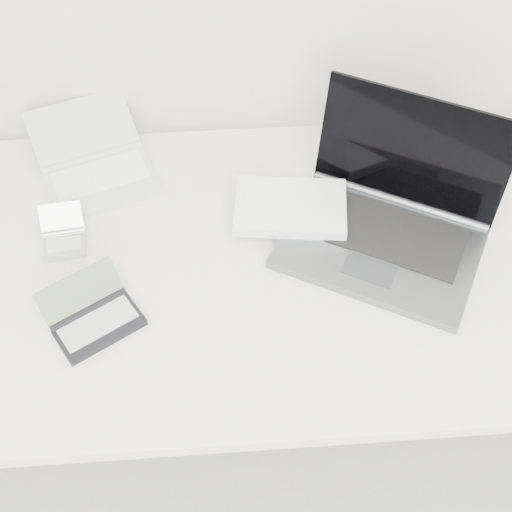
{
  "coord_description": "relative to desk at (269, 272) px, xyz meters",
  "views": [
    {
      "loc": [
        -0.09,
        0.65,
        1.88
      ],
      "look_at": [
        -0.03,
        1.51,
        0.79
      ],
      "focal_mm": 50.0,
      "sensor_mm": 36.0,
      "label": 1
    }
  ],
  "objects": [
    {
      "name": "palmtop_charcoal",
      "position": [
        -0.34,
        -0.13,
        0.06
      ],
      "size": [
        0.21,
        0.2,
        0.08
      ],
      "rotation": [
        0.0,
        0.0,
        0.55
      ],
      "color": "black",
      "rests_on": "desk"
    },
    {
      "name": "pda_silver",
      "position": [
        -0.42,
        0.07,
        0.06
      ],
      "size": [
        0.1,
        0.12,
        0.06
      ],
      "rotation": [
        0.0,
        0.0,
        0.11
      ],
      "color": "#B9BABE",
      "rests_on": "desk"
    },
    {
      "name": "laptop_large",
      "position": [
        0.21,
        0.06,
        0.09
      ],
      "size": [
        0.56,
        0.47,
        0.27
      ],
      "rotation": [
        0.0,
        0.0,
        -0.49
      ],
      "color": "slate",
      "rests_on": "desk"
    },
    {
      "name": "desk",
      "position": [
        0.0,
        0.0,
        0.0
      ],
      "size": [
        1.6,
        0.8,
        0.73
      ],
      "color": "white",
      "rests_on": "ground"
    },
    {
      "name": "netbook_open_white",
      "position": [
        -0.37,
        0.27,
        0.07
      ],
      "size": [
        0.32,
        0.35,
        0.09
      ],
      "rotation": [
        0.0,
        0.0,
        0.34
      ],
      "color": "silver",
      "rests_on": "desk"
    }
  ]
}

